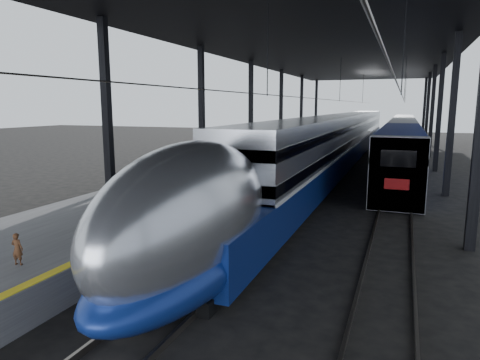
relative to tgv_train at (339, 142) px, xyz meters
The scene contains 8 objects.
ground 25.98m from the tgv_train, 94.43° to the right, with size 160.00×160.00×0.00m, color black.
platform 8.15m from the tgv_train, 133.36° to the right, with size 6.00×80.00×1.00m, color #4C4C4F.
yellow_strip 6.50m from the tgv_train, 114.87° to the right, with size 0.30×80.00×0.01m, color yellow.
rails 6.63m from the tgv_train, 66.77° to the right, with size 6.52×80.00×0.16m.
canopy 9.19m from the tgv_train, 90.98° to the right, with size 18.00×75.00×9.47m.
tgv_train is the anchor object (origin of this frame).
second_train 12.07m from the tgv_train, 65.52° to the left, with size 2.64×56.05×3.64m.
child 29.87m from the tgv_train, 97.58° to the right, with size 0.31×0.20×0.85m, color #512F1B.
Camera 1 is at (7.20, -11.56, 5.05)m, focal length 32.00 mm.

